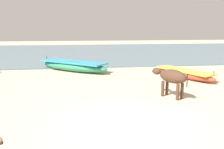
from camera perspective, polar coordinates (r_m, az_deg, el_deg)
The scene contains 5 objects.
ground at distance 6.43m, azimuth 3.99°, elevation -11.58°, with size 80.00×80.00×0.00m, color beige.
sea_water at distance 24.89m, azimuth -5.10°, elevation 5.30°, with size 60.00×20.00×0.08m, color slate.
fishing_boat_1 at distance 12.60m, azimuth 16.46°, elevation 0.25°, with size 2.18×3.64×0.60m.
fishing_boat_4 at distance 14.16m, azimuth -9.03°, elevation 2.03°, with size 4.30×3.89×0.76m.
cow_adult_dark at distance 8.89m, azimuth 13.67°, elevation -0.61°, with size 1.05×1.46×1.02m.
Camera 1 is at (-1.26, -5.81, 2.46)m, focal length 39.26 mm.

